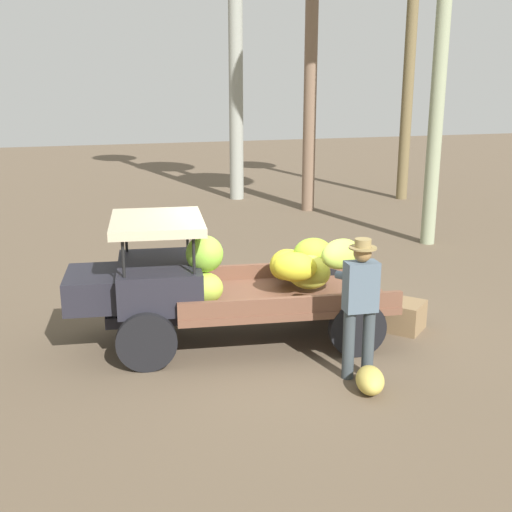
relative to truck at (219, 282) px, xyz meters
The scene contains 5 objects.
ground_plane 1.21m from the truck, behind, with size 60.00×60.00×0.00m, color brown.
truck is the anchor object (origin of this frame).
farmer 2.12m from the truck, 130.57° to the left, with size 0.53×0.47×1.79m.
wooden_crate 2.87m from the truck, behind, with size 0.56×0.45×0.44m, color olive.
loose_banana_bunch 2.55m from the truck, 123.32° to the left, with size 0.55×0.34×0.31m, color gold.
Camera 1 is at (2.86, 8.32, 3.63)m, focal length 45.19 mm.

